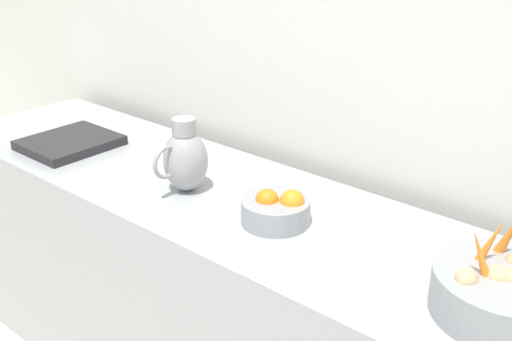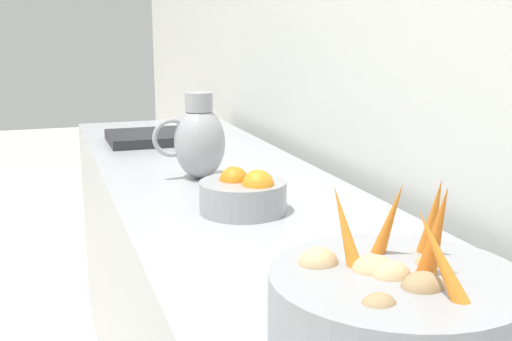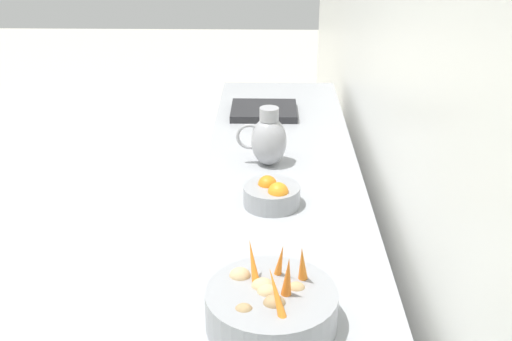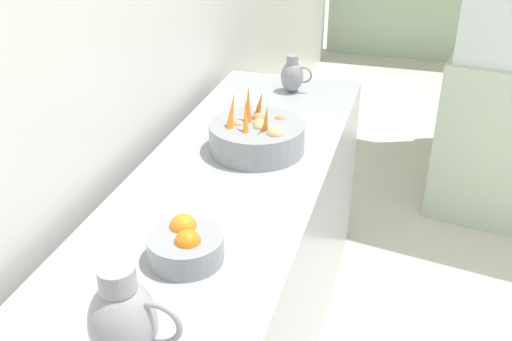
{
  "view_description": "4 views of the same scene",
  "coord_description": "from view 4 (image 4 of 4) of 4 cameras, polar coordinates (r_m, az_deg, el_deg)",
  "views": [
    {
      "loc": [
        -0.14,
        0.82,
        1.79
      ],
      "look_at": [
        -1.34,
        -0.22,
        1.11
      ],
      "focal_mm": 44.11,
      "sensor_mm": 36.0,
      "label": 1
    },
    {
      "loc": [
        -1.02,
        1.17,
        1.33
      ],
      "look_at": [
        -1.47,
        -0.16,
        1.02
      ],
      "focal_mm": 44.94,
      "sensor_mm": 36.0,
      "label": 2
    },
    {
      "loc": [
        -1.46,
        1.83,
        1.98
      ],
      "look_at": [
        -1.41,
        -0.32,
        1.0
      ],
      "focal_mm": 44.1,
      "sensor_mm": 36.0,
      "label": 3
    },
    {
      "loc": [
        -0.91,
        -1.48,
        1.89
      ],
      "look_at": [
        -1.33,
        -0.04,
        1.08
      ],
      "focal_mm": 41.85,
      "sensor_mm": 36.0,
      "label": 4
    }
  ],
  "objects": [
    {
      "name": "vegetable_colander",
      "position": [
        2.22,
        0.07,
        3.31
      ],
      "size": [
        0.36,
        0.36,
        0.24
      ],
      "color": "gray",
      "rests_on": "prep_counter"
    },
    {
      "name": "orange_bowl",
      "position": [
        1.66,
        -6.74,
        -7.09
      ],
      "size": [
        0.21,
        0.21,
        0.11
      ],
      "color": "gray",
      "rests_on": "prep_counter"
    },
    {
      "name": "metal_pitcher_tall",
      "position": [
        1.34,
        -12.51,
        -13.79
      ],
      "size": [
        0.21,
        0.15,
        0.25
      ],
      "color": "#939399",
      "rests_on": "prep_counter"
    },
    {
      "name": "metal_pitcher_short",
      "position": [
        2.8,
        3.49,
        9.06
      ],
      "size": [
        0.15,
        0.1,
        0.17
      ],
      "color": "gray",
      "rests_on": "prep_counter"
    }
  ]
}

